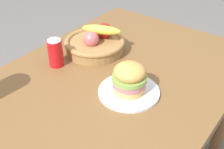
# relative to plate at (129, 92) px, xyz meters

# --- Properties ---
(dining_table) EXTENTS (1.40, 0.90, 0.75)m
(dining_table) POSITION_rel_plate_xyz_m (-0.01, 0.11, -0.11)
(dining_table) COLOR brown
(dining_table) RESTS_ON ground_plane
(plate) EXTENTS (0.24, 0.24, 0.01)m
(plate) POSITION_rel_plate_xyz_m (0.00, 0.00, 0.00)
(plate) COLOR white
(plate) RESTS_ON dining_table
(sandwich) EXTENTS (0.13, 0.13, 0.12)m
(sandwich) POSITION_rel_plate_xyz_m (0.00, 0.00, 0.07)
(sandwich) COLOR #DBAD60
(sandwich) RESTS_ON plate
(soda_can) EXTENTS (0.07, 0.07, 0.13)m
(soda_can) POSITION_rel_plate_xyz_m (-0.03, 0.37, 0.06)
(soda_can) COLOR red
(soda_can) RESTS_ON dining_table
(fruit_basket) EXTENTS (0.29, 0.29, 0.14)m
(fruit_basket) POSITION_rel_plate_xyz_m (0.18, 0.32, 0.04)
(fruit_basket) COLOR #9E7542
(fruit_basket) RESTS_ON dining_table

